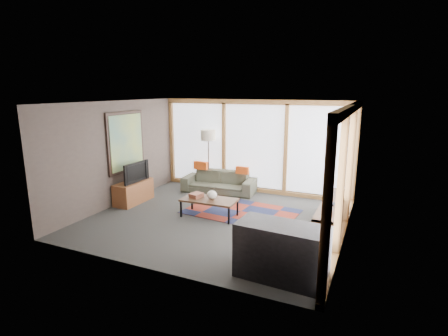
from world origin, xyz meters
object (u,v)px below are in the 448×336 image
at_px(bookshelf, 331,216).
at_px(floor_lamp, 209,159).
at_px(coffee_table, 209,208).
at_px(tv_console, 134,192).
at_px(sofa, 219,182).
at_px(television, 134,172).
at_px(bar_counter, 282,252).

bearing_deg(bookshelf, floor_lamp, 154.80).
height_order(coffee_table, bookshelf, bookshelf).
bearing_deg(tv_console, sofa, 47.46).
distance_m(television, bar_counter, 4.89).
distance_m(floor_lamp, bar_counter, 5.29).
xyz_separation_m(floor_lamp, bar_counter, (3.32, -4.10, -0.43)).
distance_m(coffee_table, bookshelf, 2.68).
relative_size(sofa, bookshelf, 0.88).
bearing_deg(television, tv_console, 86.70).
bearing_deg(television, bar_counter, -113.04).
relative_size(floor_lamp, bar_counter, 1.26).
xyz_separation_m(floor_lamp, television, (-1.10, -2.04, -0.05)).
xyz_separation_m(bookshelf, tv_console, (-4.90, -0.27, -0.01)).
distance_m(coffee_table, bar_counter, 2.96).
distance_m(floor_lamp, television, 2.32).
distance_m(coffee_table, tv_console, 2.25).
xyz_separation_m(floor_lamp, coffee_table, (1.10, -2.15, -0.66)).
xyz_separation_m(sofa, tv_console, (-1.62, -1.76, -0.02)).
height_order(sofa, coffee_table, sofa).
xyz_separation_m(coffee_table, tv_console, (-2.25, 0.12, 0.07)).
bearing_deg(sofa, television, -136.69).
xyz_separation_m(bookshelf, bar_counter, (-0.44, -2.34, 0.15)).
xyz_separation_m(sofa, bookshelf, (3.28, -1.49, -0.01)).
relative_size(bookshelf, tv_console, 2.09).
distance_m(floor_lamp, tv_console, 2.41).
bearing_deg(floor_lamp, coffee_table, -62.97).
height_order(sofa, bookshelf, sofa).
distance_m(sofa, floor_lamp, 0.78).
bearing_deg(tv_console, bookshelf, 3.19).
bearing_deg(floor_lamp, sofa, -30.61).
height_order(floor_lamp, coffee_table, floor_lamp).
height_order(coffee_table, bar_counter, bar_counter).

